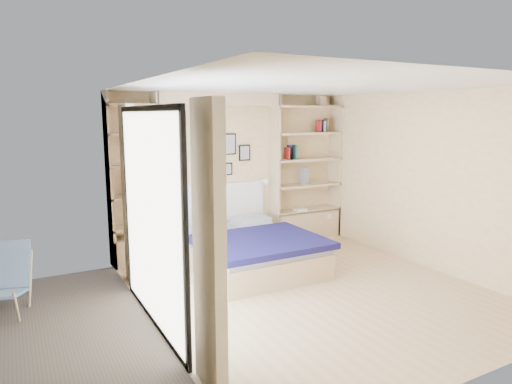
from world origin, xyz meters
TOP-DOWN VIEW (x-y plane):
  - ground at (0.00, 0.00)m, footprint 4.50×4.50m
  - room_shell at (-0.39, 1.52)m, footprint 4.50×4.50m
  - bed at (-0.27, 1.14)m, footprint 1.67×2.13m
  - photo_gallery at (-0.45, 2.22)m, footprint 1.48×0.02m
  - reading_lamps at (-0.30, 2.00)m, footprint 1.92×0.12m
  - shelf_decor at (1.20, 2.07)m, footprint 3.51×0.23m
  - deck_chair at (-3.34, 1.08)m, footprint 0.66×0.87m

SIDE VIEW (x-z plane):
  - ground at x=0.00m, z-range 0.00..0.00m
  - bed at x=-0.27m, z-range -0.26..0.81m
  - deck_chair at x=-3.34m, z-range -0.02..0.76m
  - room_shell at x=-0.39m, z-range -1.17..3.33m
  - reading_lamps at x=-0.30m, z-range 1.03..1.17m
  - photo_gallery at x=-0.45m, z-range 1.19..2.01m
  - shelf_decor at x=1.20m, z-range 0.71..2.74m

